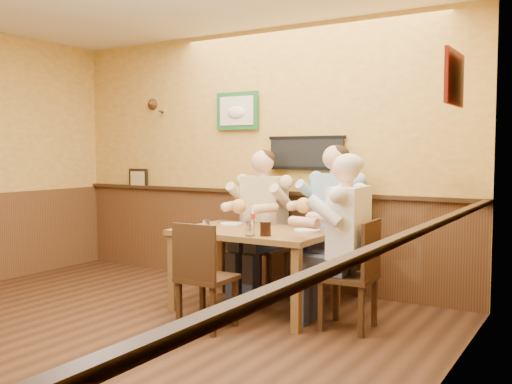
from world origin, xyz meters
TOP-DOWN VIEW (x-y plane):
  - room at (0.13, 0.17)m, footprint 5.02×5.03m
  - dining_table at (0.62, 1.50)m, footprint 1.40×0.90m
  - chair_back_left at (0.33, 2.17)m, footprint 0.45×0.45m
  - chair_back_right at (1.09, 2.29)m, footprint 0.56×0.56m
  - chair_right_end at (1.57, 1.43)m, footprint 0.44×0.44m
  - chair_near_side at (0.57, 0.83)m, footprint 0.42×0.42m
  - diner_tan_shirt at (0.33, 2.17)m, footprint 0.64×0.64m
  - diner_blue_polo at (1.09, 2.29)m, footprint 0.80×0.80m
  - diner_white_elder at (1.57, 1.43)m, footprint 0.62×0.62m
  - water_glass_left at (0.32, 1.16)m, footprint 0.08×0.08m
  - water_glass_mid at (0.79, 1.14)m, footprint 0.11×0.11m
  - cola_tumbler at (0.91, 1.21)m, footprint 0.11×0.11m
  - hot_sauce_bottle at (0.66, 1.40)m, footprint 0.06×0.06m
  - salt_shaker at (0.59, 1.53)m, footprint 0.05×0.05m
  - pepper_shaker at (0.58, 1.46)m, footprint 0.04×0.04m
  - plate_far_left at (0.23, 1.70)m, footprint 0.24×0.24m
  - plate_far_right at (1.07, 1.66)m, footprint 0.26×0.26m

SIDE VIEW (x-z plane):
  - chair_near_side at x=0.57m, z-range 0.00..0.89m
  - chair_right_end at x=1.57m, z-range 0.00..0.91m
  - chair_back_left at x=0.33m, z-range 0.00..0.93m
  - chair_back_right at x=1.09m, z-range 0.00..0.96m
  - diner_white_elder at x=1.57m, z-range 0.00..1.30m
  - dining_table at x=0.62m, z-range 0.28..1.03m
  - diner_tan_shirt at x=0.33m, z-range 0.00..1.33m
  - diner_blue_polo at x=1.09m, z-range 0.00..1.37m
  - plate_far_left at x=0.23m, z-range 0.75..0.76m
  - plate_far_right at x=1.07m, z-range 0.75..0.77m
  - pepper_shaker at x=0.58m, z-range 0.75..0.84m
  - salt_shaker at x=0.59m, z-range 0.75..0.85m
  - water_glass_left at x=0.32m, z-range 0.75..0.85m
  - cola_tumbler at x=0.91m, z-range 0.75..0.87m
  - water_glass_mid at x=0.79m, z-range 0.75..0.88m
  - hot_sauce_bottle at x=0.66m, z-range 0.75..0.93m
  - room at x=0.13m, z-range 0.28..3.09m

